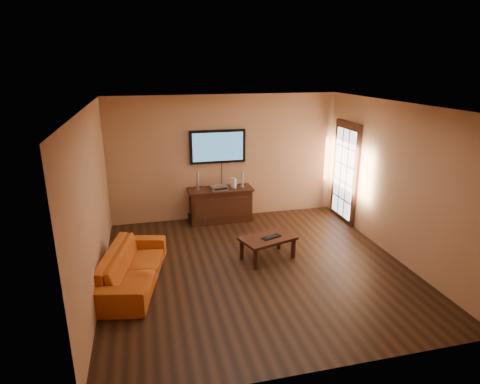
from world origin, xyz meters
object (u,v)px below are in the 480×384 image
object	(u,v)px
media_console	(221,205)
speaker_left	(198,181)
bottle	(205,222)
keyboard	(271,237)
sofa	(132,261)
television	(218,147)
game_console	(234,183)
subwoofer	(195,218)
speaker_right	(242,180)
av_receiver	(219,187)
coffee_table	(268,240)

from	to	relation	value
media_console	speaker_left	bearing A→B (deg)	175.68
bottle	keyboard	world-z (taller)	keyboard
media_console	speaker_left	xyz separation A→B (m)	(-0.48, 0.04, 0.55)
sofa	speaker_left	xyz separation A→B (m)	(1.37, 2.31, 0.55)
bottle	television	bearing A→B (deg)	49.47
game_console	subwoofer	size ratio (longest dim) A/B	0.97
speaker_right	av_receiver	bearing A→B (deg)	-173.84
sofa	game_console	distance (m)	3.16
television	sofa	bearing A→B (deg)	-126.52
media_console	television	world-z (taller)	television
speaker_right	av_receiver	distance (m)	0.55
coffee_table	game_console	xyz separation A→B (m)	(-0.16, 1.97, 0.50)
bottle	game_console	bearing A→B (deg)	19.55
speaker_left	television	bearing A→B (deg)	21.48
television	av_receiver	distance (m)	0.88
speaker_left	keyboard	world-z (taller)	speaker_left
sofa	bottle	bearing A→B (deg)	-23.31
speaker_right	av_receiver	size ratio (longest dim) A/B	1.01
coffee_table	keyboard	bearing A→B (deg)	-25.65
game_console	keyboard	world-z (taller)	game_console
av_receiver	speaker_right	bearing A→B (deg)	-2.79
coffee_table	keyboard	distance (m)	0.09
sofa	speaker_left	distance (m)	2.74
speaker_right	game_console	xyz separation A→B (m)	(-0.20, -0.01, -0.05)
coffee_table	game_console	bearing A→B (deg)	94.75
sofa	subwoofer	xyz separation A→B (m)	(1.28, 2.27, -0.27)
speaker_right	game_console	size ratio (longest dim) A/B	1.61
game_console	keyboard	distance (m)	2.06
speaker_left	game_console	bearing A→B (deg)	-2.28
coffee_table	speaker_right	size ratio (longest dim) A/B	3.03
keyboard	sofa	bearing A→B (deg)	-173.31
speaker_left	keyboard	xyz separation A→B (m)	(0.99, -2.03, -0.51)
media_console	speaker_right	bearing A→B (deg)	2.34
subwoofer	coffee_table	bearing A→B (deg)	-83.86
speaker_right	keyboard	distance (m)	2.07
av_receiver	game_console	xyz separation A→B (m)	(0.34, 0.04, 0.07)
speaker_left	game_console	xyz separation A→B (m)	(0.77, -0.03, -0.08)
coffee_table	sofa	xyz separation A→B (m)	(-2.30, -0.30, 0.03)
av_receiver	keyboard	distance (m)	2.06
speaker_right	coffee_table	bearing A→B (deg)	-90.93
subwoofer	av_receiver	bearing A→B (deg)	-25.10
speaker_left	subwoofer	bearing A→B (deg)	-156.41
television	game_console	bearing A→B (deg)	-36.53
coffee_table	speaker_left	world-z (taller)	speaker_left
coffee_table	bottle	world-z (taller)	coffee_table
media_console	bottle	size ratio (longest dim) A/B	6.79
media_console	speaker_left	distance (m)	0.73
keyboard	av_receiver	bearing A→B (deg)	105.91
sofa	subwoofer	world-z (taller)	sofa
speaker_left	keyboard	distance (m)	2.31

